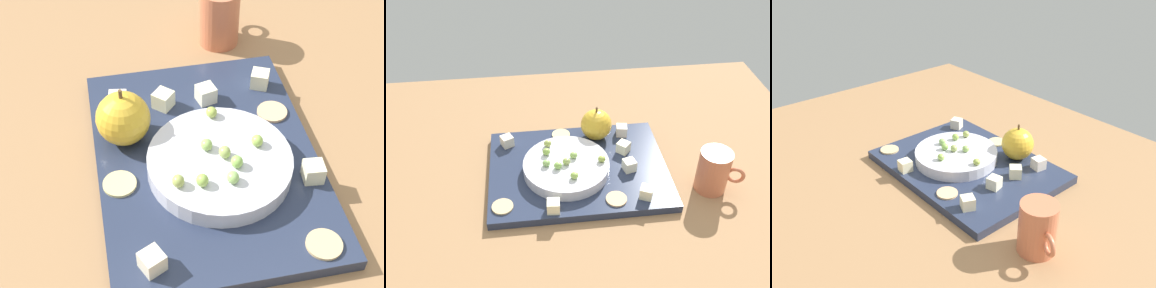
# 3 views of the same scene
# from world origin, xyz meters

# --- Properties ---
(table) EXTENTS (1.24, 0.96, 0.03)m
(table) POSITION_xyz_m (0.00, 0.00, 0.02)
(table) COLOR #9B7049
(table) RESTS_ON ground
(platter) EXTENTS (0.39, 0.29, 0.02)m
(platter) POSITION_xyz_m (-0.03, -0.02, 0.04)
(platter) COLOR #273048
(platter) RESTS_ON table
(serving_dish) EXTENTS (0.19, 0.19, 0.03)m
(serving_dish) POSITION_xyz_m (-0.00, -0.01, 0.06)
(serving_dish) COLOR silver
(serving_dish) RESTS_ON platter
(apple_whole) EXTENTS (0.07, 0.07, 0.07)m
(apple_whole) POSITION_xyz_m (-0.08, -0.12, 0.09)
(apple_whole) COLOR gold
(apple_whole) RESTS_ON platter
(apple_stem) EXTENTS (0.01, 0.01, 0.01)m
(apple_stem) POSITION_xyz_m (-0.08, -0.12, 0.13)
(apple_stem) COLOR brown
(apple_stem) RESTS_ON apple_whole
(cheese_cube_0) EXTENTS (0.03, 0.03, 0.03)m
(cheese_cube_0) POSITION_xyz_m (0.13, -0.11, 0.06)
(cheese_cube_0) COLOR #F5E8C8
(cheese_cube_0) RESTS_ON platter
(cheese_cube_1) EXTENTS (0.03, 0.03, 0.03)m
(cheese_cube_1) POSITION_xyz_m (-0.14, 0.01, 0.06)
(cheese_cube_1) COLOR white
(cheese_cube_1) RESTS_ON platter
(cheese_cube_2) EXTENTS (0.03, 0.03, 0.03)m
(cheese_cube_2) POSITION_xyz_m (0.04, 0.11, 0.06)
(cheese_cube_2) COLOR #F9F1C3
(cheese_cube_2) RESTS_ON platter
(cheese_cube_3) EXTENTS (0.03, 0.03, 0.03)m
(cheese_cube_3) POSITION_xyz_m (-0.15, -0.12, 0.06)
(cheese_cube_3) COLOR #EFE1CE
(cheese_cube_3) RESTS_ON platter
(cheese_cube_4) EXTENTS (0.03, 0.03, 0.03)m
(cheese_cube_4) POSITION_xyz_m (-0.16, 0.09, 0.06)
(cheese_cube_4) COLOR #F9F1C4
(cheese_cube_4) RESTS_ON platter
(cheese_cube_5) EXTENTS (0.04, 0.04, 0.03)m
(cheese_cube_5) POSITION_xyz_m (-0.14, -0.06, 0.06)
(cheese_cube_5) COLOR #F7F0C0
(cheese_cube_5) RESTS_ON platter
(cracker_0) EXTENTS (0.04, 0.04, 0.00)m
(cracker_0) POSITION_xyz_m (0.14, 0.09, 0.05)
(cracker_0) COLOR #D3B47F
(cracker_0) RESTS_ON platter
(cracker_1) EXTENTS (0.04, 0.04, 0.00)m
(cracker_1) POSITION_xyz_m (-0.09, 0.09, 0.05)
(cracker_1) COLOR #E2B582
(cracker_1) RESTS_ON platter
(cracker_2) EXTENTS (0.04, 0.04, 0.00)m
(cracker_2) POSITION_xyz_m (-0.00, -0.14, 0.05)
(cracker_2) COLOR #D7C683
(cracker_2) RESTS_ON platter
(grape_0) EXTENTS (0.02, 0.02, 0.01)m
(grape_0) POSITION_xyz_m (0.04, -0.00, 0.08)
(grape_0) COLOR #8EBC61
(grape_0) RESTS_ON serving_dish
(grape_1) EXTENTS (0.02, 0.02, 0.02)m
(grape_1) POSITION_xyz_m (-0.01, 0.05, 0.08)
(grape_1) COLOR #98BF51
(grape_1) RESTS_ON serving_dish
(grape_2) EXTENTS (0.02, 0.02, 0.02)m
(grape_2) POSITION_xyz_m (-0.00, -0.00, 0.09)
(grape_2) COLOR #9DB15B
(grape_2) RESTS_ON serving_dish
(grape_3) EXTENTS (0.02, 0.02, 0.01)m
(grape_3) POSITION_xyz_m (-0.02, -0.02, 0.08)
(grape_3) COLOR #93BB5B
(grape_3) RESTS_ON serving_dish
(grape_4) EXTENTS (0.02, 0.02, 0.02)m
(grape_4) POSITION_xyz_m (0.04, -0.04, 0.09)
(grape_4) COLOR #93BA4E
(grape_4) RESTS_ON serving_dish
(grape_5) EXTENTS (0.02, 0.02, 0.02)m
(grape_5) POSITION_xyz_m (0.02, 0.01, 0.09)
(grape_5) COLOR #8CC054
(grape_5) RESTS_ON serving_dish
(grape_6) EXTENTS (0.02, 0.02, 0.01)m
(grape_6) POSITION_xyz_m (-0.08, 0.00, 0.08)
(grape_6) COLOR #9FB54B
(grape_6) RESTS_ON serving_dish
(grape_7) EXTENTS (0.02, 0.02, 0.02)m
(grape_7) POSITION_xyz_m (0.04, -0.07, 0.09)
(grape_7) COLOR #9CAD53
(grape_7) RESTS_ON serving_dish
(cup) EXTENTS (0.09, 0.07, 0.10)m
(cup) POSITION_xyz_m (-0.31, 0.06, 0.08)
(cup) COLOR #D1704C
(cup) RESTS_ON table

